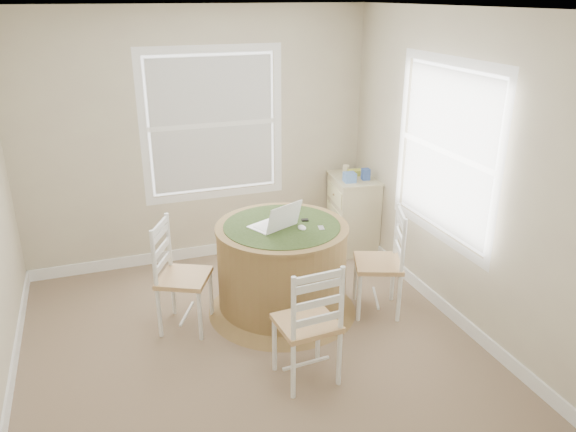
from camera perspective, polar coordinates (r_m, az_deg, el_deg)
name	(u,v)px	position (r m, az deg, el deg)	size (l,w,h in m)	color
room	(261,187)	(4.33, -2.73, 2.94)	(3.64, 3.64, 2.64)	#8C7558
round_table	(282,265)	(4.98, -0.61, -5.00)	(1.34, 1.34, 0.83)	brown
chair_left	(184,277)	(4.81, -10.53, -6.13)	(0.42, 0.40, 0.95)	white
chair_near	(307,322)	(4.13, 1.91, -10.76)	(0.42, 0.40, 0.95)	white
chair_right	(378,263)	(5.03, 9.14, -4.72)	(0.42, 0.40, 0.95)	white
laptop	(275,223)	(4.78, -1.34, -0.76)	(0.46, 0.44, 0.25)	white
mouse	(302,228)	(4.76, 1.42, -1.20)	(0.07, 0.11, 0.04)	white
phone	(321,228)	(4.78, 3.39, -1.26)	(0.04, 0.09, 0.02)	#B7BABF
keys	(305,221)	(4.92, 1.73, -0.47)	(0.06, 0.05, 0.03)	black
corner_chest	(353,213)	(6.27, 6.59, 0.34)	(0.54, 0.68, 0.83)	beige
tissue_box	(349,178)	(5.94, 6.23, 3.89)	(0.12, 0.12, 0.10)	#567EC4
box_yellow	(355,172)	(6.19, 6.85, 4.42)	(0.15, 0.10, 0.06)	#BAC044
box_blue	(367,174)	(6.04, 7.99, 4.21)	(0.08, 0.08, 0.12)	#3553A0
cup_cream	(345,169)	(6.26, 5.83, 4.80)	(0.07, 0.07, 0.09)	beige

